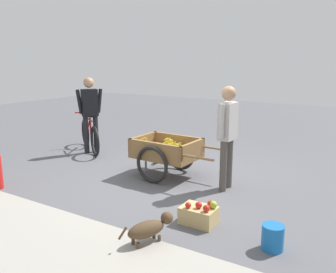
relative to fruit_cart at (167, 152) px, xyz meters
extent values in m
plane|color=#56565B|center=(-0.13, 0.14, -0.43)|extent=(24.00, 24.00, 0.00)
cube|color=olive|center=(0.00, 0.00, -0.03)|extent=(1.14, 0.85, 0.10)
cube|color=olive|center=(0.52, -0.02, 0.14)|extent=(0.10, 0.80, 0.24)
cube|color=olive|center=(-0.52, 0.03, 0.14)|extent=(0.10, 0.80, 0.24)
cube|color=olive|center=(0.02, 0.37, 0.14)|extent=(1.10, 0.11, 0.24)
cube|color=olive|center=(-0.02, -0.37, 0.14)|extent=(1.10, 0.11, 0.24)
torus|color=black|center=(0.02, 0.44, -0.11)|extent=(0.64, 0.09, 0.64)
torus|color=black|center=(-0.02, -0.44, -0.11)|extent=(0.64, 0.09, 0.64)
cylinder|color=gray|center=(0.00, 0.00, -0.11)|extent=(0.08, 0.88, 0.04)
cylinder|color=olive|center=(-0.80, 0.38, 0.12)|extent=(0.55, 0.06, 0.04)
cylinder|color=olive|center=(-0.84, -0.30, 0.12)|extent=(0.55, 0.06, 0.04)
cylinder|color=gray|center=(0.47, -0.02, -0.26)|extent=(0.04, 0.04, 0.35)
ellipsoid|color=gold|center=(0.03, -0.12, 0.12)|extent=(0.18, 0.12, 0.13)
ellipsoid|color=gold|center=(0.05, -0.12, 0.13)|extent=(0.19, 0.08, 0.05)
ellipsoid|color=gold|center=(0.08, -0.11, 0.14)|extent=(0.18, 0.09, 0.14)
ellipsoid|color=gold|center=(0.36, 0.16, 0.18)|extent=(0.18, 0.05, 0.14)
ellipsoid|color=gold|center=(0.38, 0.17, 0.19)|extent=(0.19, 0.11, 0.10)
ellipsoid|color=gold|center=(0.39, 0.17, 0.20)|extent=(0.19, 0.08, 0.05)
ellipsoid|color=gold|center=(0.40, 0.18, 0.21)|extent=(0.19, 0.10, 0.10)
ellipsoid|color=gold|center=(0.40, 0.18, 0.22)|extent=(0.19, 0.10, 0.13)
ellipsoid|color=gold|center=(-0.11, -0.29, 0.06)|extent=(0.18, 0.08, 0.14)
ellipsoid|color=gold|center=(-0.10, -0.29, 0.07)|extent=(0.19, 0.07, 0.11)
ellipsoid|color=gold|center=(-0.09, -0.28, 0.08)|extent=(0.19, 0.08, 0.05)
ellipsoid|color=gold|center=(-0.08, -0.27, 0.09)|extent=(0.19, 0.07, 0.11)
ellipsoid|color=gold|center=(-0.07, -0.27, 0.10)|extent=(0.18, 0.06, 0.13)
ellipsoid|color=gold|center=(0.01, 0.26, 0.17)|extent=(0.18, 0.10, 0.15)
ellipsoid|color=gold|center=(0.04, 0.26, 0.18)|extent=(0.18, 0.07, 0.05)
ellipsoid|color=gold|center=(0.06, 0.27, 0.19)|extent=(0.18, 0.05, 0.13)
ellipsoid|color=gold|center=(0.08, -0.23, 0.16)|extent=(0.18, 0.09, 0.14)
ellipsoid|color=gold|center=(0.10, -0.22, 0.17)|extent=(0.19, 0.11, 0.05)
ellipsoid|color=gold|center=(0.12, -0.22, 0.18)|extent=(0.18, 0.12, 0.13)
ellipsoid|color=gold|center=(0.00, 0.08, 0.07)|extent=(0.18, 0.10, 0.13)
ellipsoid|color=gold|center=(0.02, 0.08, 0.08)|extent=(0.19, 0.07, 0.05)
ellipsoid|color=gold|center=(0.04, 0.09, 0.09)|extent=(0.17, 0.06, 0.14)
ellipsoid|color=gold|center=(0.15, -0.30, 0.08)|extent=(0.18, 0.06, 0.15)
ellipsoid|color=gold|center=(0.18, -0.30, 0.09)|extent=(0.19, 0.08, 0.04)
ellipsoid|color=gold|center=(0.20, -0.29, 0.10)|extent=(0.18, 0.10, 0.12)
ellipsoid|color=gold|center=(-0.07, -0.20, 0.10)|extent=(0.18, 0.07, 0.15)
ellipsoid|color=gold|center=(-0.04, -0.19, 0.11)|extent=(0.18, 0.07, 0.05)
ellipsoid|color=gold|center=(-0.02, -0.19, 0.12)|extent=(0.17, 0.09, 0.15)
ellipsoid|color=gold|center=(-0.41, 0.12, 0.13)|extent=(0.18, 0.05, 0.14)
ellipsoid|color=gold|center=(-0.40, 0.13, 0.14)|extent=(0.19, 0.06, 0.08)
ellipsoid|color=gold|center=(-0.38, 0.13, 0.15)|extent=(0.19, 0.06, 0.09)
ellipsoid|color=gold|center=(-0.37, 0.14, 0.16)|extent=(0.18, 0.11, 0.13)
cylinder|color=#4C4742|center=(-1.14, 0.17, -0.02)|extent=(0.11, 0.11, 0.82)
cylinder|color=#4C4742|center=(-1.15, -0.05, -0.02)|extent=(0.11, 0.11, 0.82)
cube|color=#B7B2AD|center=(-1.15, 0.06, 0.68)|extent=(0.22, 0.35, 0.58)
sphere|color=tan|center=(-1.15, 0.06, 1.11)|extent=(0.22, 0.22, 0.22)
cylinder|color=#B7B2AD|center=(-1.13, 0.28, 0.70)|extent=(0.08, 0.10, 0.53)
cylinder|color=#B7B2AD|center=(-1.16, -0.16, 0.70)|extent=(0.08, 0.18, 0.53)
torus|color=black|center=(2.84, -0.90, -0.10)|extent=(0.58, 0.42, 0.66)
torus|color=black|center=(2.01, -0.33, -0.10)|extent=(0.58, 0.42, 0.66)
cylinder|color=maroon|center=(2.43, -0.61, 0.30)|extent=(0.52, 0.37, 0.04)
cylinder|color=maroon|center=(2.33, -0.55, 0.12)|extent=(0.11, 0.09, 0.45)
cylinder|color=maroon|center=(2.57, -0.72, 0.07)|extent=(0.46, 0.33, 0.43)
ellipsoid|color=black|center=(2.31, -0.53, 0.39)|extent=(0.20, 0.08, 0.06)
cylinder|color=maroon|center=(2.80, -0.87, 0.40)|extent=(0.28, 0.40, 0.03)
cylinder|color=black|center=(2.36, -0.44, -0.02)|extent=(0.11, 0.11, 0.83)
cylinder|color=black|center=(2.24, -0.62, -0.02)|extent=(0.11, 0.11, 0.83)
cube|color=black|center=(2.30, -0.53, 0.69)|extent=(0.36, 0.39, 0.59)
sphere|color=tan|center=(2.30, -0.53, 1.12)|extent=(0.22, 0.22, 0.22)
cylinder|color=black|center=(2.43, -0.35, 0.72)|extent=(0.08, 0.16, 0.53)
cylinder|color=black|center=(2.18, -0.71, 0.72)|extent=(0.08, 0.18, 0.53)
ellipsoid|color=#4C3823|center=(-1.14, 2.30, -0.16)|extent=(0.34, 0.48, 0.18)
sphere|color=#4C3823|center=(-1.25, 2.05, -0.10)|extent=(0.14, 0.14, 0.14)
cylinder|color=#4C3823|center=(-1.03, 2.55, -0.12)|extent=(0.07, 0.11, 0.12)
cylinder|color=#4C3823|center=(-1.14, 2.15, -0.34)|extent=(0.04, 0.04, 0.18)
cylinder|color=#4C3823|center=(-1.24, 2.20, -0.34)|extent=(0.04, 0.04, 0.18)
cylinder|color=#4C3823|center=(-1.04, 2.39, -0.34)|extent=(0.04, 0.04, 0.18)
cylinder|color=#4C3823|center=(-1.13, 2.44, -0.34)|extent=(0.04, 0.04, 0.18)
cylinder|color=#1966B2|center=(-2.29, 1.52, -0.29)|extent=(0.24, 0.24, 0.28)
cube|color=tan|center=(-1.32, 1.38, -0.32)|extent=(0.44, 0.32, 0.22)
sphere|color=#99BF33|center=(-1.48, 1.32, -0.17)|extent=(0.10, 0.10, 0.10)
sphere|color=#99BF33|center=(-1.43, 1.30, -0.18)|extent=(0.07, 0.07, 0.07)
sphere|color=#B23319|center=(-1.45, 1.31, -0.17)|extent=(0.10, 0.10, 0.10)
sphere|color=red|center=(-1.21, 1.47, -0.18)|extent=(0.08, 0.08, 0.08)
sphere|color=red|center=(-1.45, 1.45, -0.17)|extent=(0.09, 0.09, 0.09)
sphere|color=red|center=(-1.33, 1.41, -0.17)|extent=(0.09, 0.09, 0.09)
camera|label=1|loc=(-3.12, 5.11, 1.61)|focal=37.39mm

